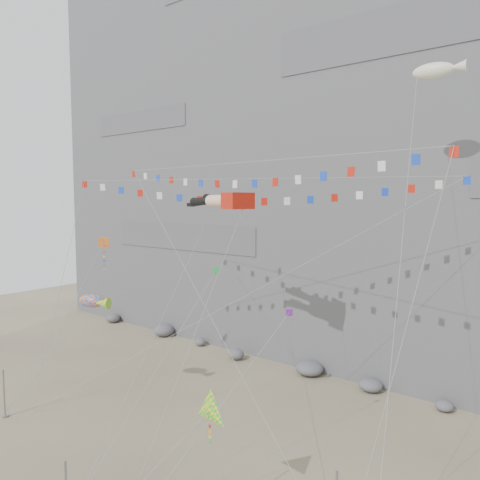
{
  "coord_description": "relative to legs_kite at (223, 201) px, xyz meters",
  "views": [
    {
      "loc": [
        21.38,
        -20.27,
        16.45
      ],
      "look_at": [
        -1.94,
        9.0,
        13.14
      ],
      "focal_mm": 35.0,
      "sensor_mm": 36.0,
      "label": 1
    }
  ],
  "objects": [
    {
      "name": "small_kite_b",
      "position": [
        6.77,
        -1.91,
        -7.12
      ],
      "size": [
        3.28,
        10.76,
        14.07
      ],
      "color": "purple",
      "rests_on": "ground"
    },
    {
      "name": "delta_kite",
      "position": [
        7.02,
        -9.32,
        -10.4
      ],
      "size": [
        4.9,
        5.19,
        8.43
      ],
      "color": "yellow",
      "rests_on": "ground"
    },
    {
      "name": "flag_banner_lower",
      "position": [
        2.36,
        -0.49,
        2.62
      ],
      "size": [
        27.76,
        9.12,
        23.22
      ],
      "color": "red",
      "rests_on": "ground"
    },
    {
      "name": "harlequin_kite",
      "position": [
        -12.0,
        -1.91,
        -3.65
      ],
      "size": [
        1.95,
        9.42,
        15.15
      ],
      "color": "red",
      "rests_on": "ground"
    },
    {
      "name": "fish_windsock",
      "position": [
        -9.4,
        -4.91,
        -7.85
      ],
      "size": [
        5.5,
        6.84,
        10.71
      ],
      "color": "#FF640D",
      "rests_on": "ground"
    },
    {
      "name": "small_kite_c",
      "position": [
        0.97,
        -2.22,
        -5.11
      ],
      "size": [
        0.99,
        12.24,
        16.34
      ],
      "color": "green",
      "rests_on": "ground"
    },
    {
      "name": "cliff",
      "position": [
        0.85,
        26.35,
        8.71
      ],
      "size": [
        80.0,
        28.0,
        50.0
      ],
      "primitive_type": "cube",
      "color": "slate",
      "rests_on": "ground"
    },
    {
      "name": "talus_boulders",
      "position": [
        0.85,
        11.35,
        -15.69
      ],
      "size": [
        60.0,
        3.0,
        1.2
      ],
      "primitive_type": null,
      "color": "slate",
      "rests_on": "ground"
    },
    {
      "name": "anchor_pole_left",
      "position": [
        -12.87,
        -10.4,
        -14.45
      ],
      "size": [
        0.12,
        0.12,
        3.69
      ],
      "primitive_type": "cylinder",
      "color": "gray",
      "rests_on": "ground"
    },
    {
      "name": "legs_kite",
      "position": [
        0.0,
        0.0,
        0.0
      ],
      "size": [
        7.96,
        14.31,
        20.38
      ],
      "rotation": [
        0.0,
        0.0,
        -0.25
      ],
      "color": "red",
      "rests_on": "ground"
    },
    {
      "name": "flag_banner_upper",
      "position": [
        1.5,
        1.61,
        1.6
      ],
      "size": [
        27.01,
        15.76,
        24.72
      ],
      "color": "red",
      "rests_on": "ground"
    },
    {
      "name": "ground",
      "position": [
        0.85,
        -5.65,
        -16.29
      ],
      "size": [
        120.0,
        120.0,
        0.0
      ],
      "primitive_type": "plane",
      "color": "gray",
      "rests_on": "ground"
    },
    {
      "name": "small_kite_a",
      "position": [
        -4.06,
        3.5,
        -0.49
      ],
      "size": [
        4.92,
        16.87,
        23.26
      ],
      "color": "orange",
      "rests_on": "ground"
    },
    {
      "name": "blimp_windsock",
      "position": [
        12.53,
        6.6,
        8.45
      ],
      "size": [
        4.72,
        15.87,
        29.13
      ],
      "color": "#F0E9C6",
      "rests_on": "ground"
    }
  ]
}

